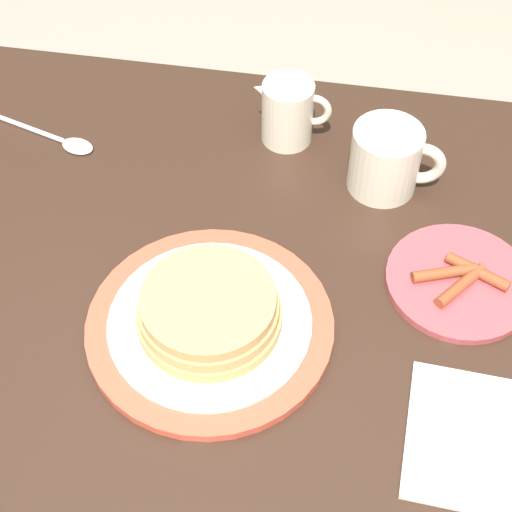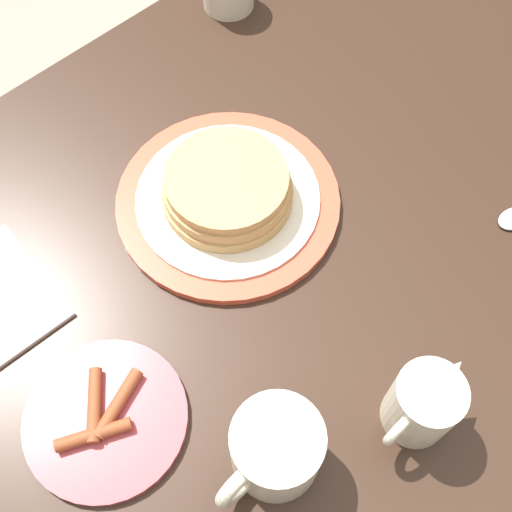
{
  "view_description": "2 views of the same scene",
  "coord_description": "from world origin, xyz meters",
  "px_view_note": "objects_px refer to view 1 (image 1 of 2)",
  "views": [
    {
      "loc": [
        0.16,
        -0.55,
        1.51
      ],
      "look_at": [
        0.06,
        0.03,
        0.79
      ],
      "focal_mm": 55.0,
      "sensor_mm": 36.0,
      "label": 1
    },
    {
      "loc": [
        0.31,
        0.29,
        1.45
      ],
      "look_at": [
        0.06,
        0.03,
        0.79
      ],
      "focal_mm": 45.0,
      "sensor_mm": 36.0,
      "label": 2
    }
  ],
  "objects_px": {
    "creamer_pitcher": "(287,111)",
    "spoon": "(61,140)",
    "pancake_plate": "(209,317)",
    "napkin": "(496,444)",
    "coffee_mug": "(388,159)",
    "side_plate_bacon": "(459,281)"
  },
  "relations": [
    {
      "from": "coffee_mug",
      "to": "napkin",
      "type": "relative_size",
      "value": 0.65
    },
    {
      "from": "creamer_pitcher",
      "to": "napkin",
      "type": "height_order",
      "value": "creamer_pitcher"
    },
    {
      "from": "pancake_plate",
      "to": "coffee_mug",
      "type": "height_order",
      "value": "coffee_mug"
    },
    {
      "from": "side_plate_bacon",
      "to": "coffee_mug",
      "type": "height_order",
      "value": "coffee_mug"
    },
    {
      "from": "coffee_mug",
      "to": "napkin",
      "type": "bearing_deg",
      "value": -68.57
    },
    {
      "from": "pancake_plate",
      "to": "spoon",
      "type": "distance_m",
      "value": 0.39
    },
    {
      "from": "spoon",
      "to": "creamer_pitcher",
      "type": "bearing_deg",
      "value": 11.74
    },
    {
      "from": "spoon",
      "to": "napkin",
      "type": "bearing_deg",
      "value": -31.61
    },
    {
      "from": "spoon",
      "to": "pancake_plate",
      "type": "bearing_deg",
      "value": -45.12
    },
    {
      "from": "pancake_plate",
      "to": "creamer_pitcher",
      "type": "bearing_deg",
      "value": 83.65
    },
    {
      "from": "pancake_plate",
      "to": "napkin",
      "type": "height_order",
      "value": "pancake_plate"
    },
    {
      "from": "creamer_pitcher",
      "to": "side_plate_bacon",
      "type": "bearing_deg",
      "value": -42.6
    },
    {
      "from": "creamer_pitcher",
      "to": "napkin",
      "type": "xyz_separation_m",
      "value": [
        0.28,
        -0.43,
        -0.05
      ]
    },
    {
      "from": "pancake_plate",
      "to": "spoon",
      "type": "relative_size",
      "value": 1.7
    },
    {
      "from": "pancake_plate",
      "to": "side_plate_bacon",
      "type": "distance_m",
      "value": 0.3
    },
    {
      "from": "side_plate_bacon",
      "to": "coffee_mug",
      "type": "relative_size",
      "value": 1.42
    },
    {
      "from": "pancake_plate",
      "to": "coffee_mug",
      "type": "relative_size",
      "value": 2.29
    },
    {
      "from": "creamer_pitcher",
      "to": "spoon",
      "type": "distance_m",
      "value": 0.32
    },
    {
      "from": "creamer_pitcher",
      "to": "spoon",
      "type": "bearing_deg",
      "value": -168.26
    },
    {
      "from": "pancake_plate",
      "to": "creamer_pitcher",
      "type": "distance_m",
      "value": 0.34
    },
    {
      "from": "napkin",
      "to": "spoon",
      "type": "xyz_separation_m",
      "value": [
        -0.59,
        0.37,
        0.0
      ]
    },
    {
      "from": "side_plate_bacon",
      "to": "spoon",
      "type": "xyz_separation_m",
      "value": [
        -0.55,
        0.16,
        -0.0
      ]
    }
  ]
}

